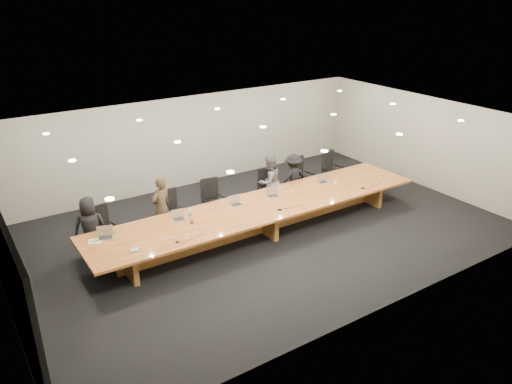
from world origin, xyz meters
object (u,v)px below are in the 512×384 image
Objects in this scene: laptop_e at (324,179)px; mic_right at (363,188)px; water_bottle at (190,215)px; av_box at (134,250)px; laptop_b at (179,215)px; person_d at (293,178)px; laptop_a at (105,233)px; chair_left at (171,213)px; chair_mid_right at (268,188)px; chair_right at (303,177)px; paper_cup_far at (336,183)px; person_c at (269,182)px; person_b at (161,207)px; laptop_c at (237,201)px; person_a at (90,228)px; chair_mid_left at (213,200)px; conference_table at (263,213)px; chair_far_left at (104,230)px; paper_cup_near at (291,192)px; mic_center at (280,209)px; laptop_d at (273,192)px; mic_left at (177,242)px; amber_mug at (192,222)px; chair_far_right at (333,170)px.

mic_right is (0.61, -0.91, -0.10)m from laptop_e.
av_box is (-1.65, -0.71, -0.10)m from water_bottle.
laptop_b is at bearing 153.77° from water_bottle.
laptop_a is at bearing 7.01° from person_d.
chair_left reaches higher than laptop_e.
laptop_e is at bearing -20.96° from chair_mid_right.
chair_right is at bearing 13.45° from water_bottle.
laptop_a is 6.15m from laptop_e.
mic_right is (0.41, -0.64, -0.03)m from paper_cup_far.
person_b is at bearing -8.48° from person_c.
laptop_b is at bearing -177.30° from laptop_c.
person_c is 3.25m from laptop_b.
person_a is 7.62× the size of av_box.
mic_right is at bearing -54.88° from laptop_e.
laptop_c is 1.02× the size of laptop_e.
water_bottle is (-1.18, -1.03, 0.29)m from chair_mid_left.
av_box is at bearing -172.84° from conference_table.
person_c reaches higher than chair_far_left.
mic_right is (6.76, -0.99, -0.12)m from laptop_a.
chair_mid_left is 3.28m from person_a.
paper_cup_near is at bearing 156.69° from mic_right.
mic_center is at bearing -68.69° from conference_table.
laptop_e is (2.99, -0.97, 0.29)m from chair_mid_left.
person_c reaches higher than paper_cup_far.
laptop_d is (2.65, -0.09, 0.01)m from laptop_b.
water_bottle is (2.10, -0.87, 0.13)m from person_a.
paper_cup_far is (6.16, -1.12, 0.22)m from chair_far_left.
conference_table is 1.10m from paper_cup_near.
laptop_b is at bearing 159.53° from mic_center.
chair_far_left reaches higher than mic_right.
conference_table is at bearing -114.80° from chair_mid_right.
chair_right is 3.88× the size of laptop_d.
laptop_c is at bearing 175.02° from paper_cup_near.
laptop_a is 6.83m from mic_right.
laptop_a is 1.71× the size of av_box.
chair_far_left reaches higher than mic_left.
mic_left is (-1.92, -1.90, 0.19)m from chair_mid_left.
person_b reaches higher than chair_mid_left.
chair_far_left is 5.98m from chair_right.
laptop_d is 3.61× the size of amber_mug.
person_b is at bearing 110.66° from water_bottle.
person_c is at bearing -62.37° from chair_mid_right.
av_box is 3.72m from mic_center.
chair_mid_right is 1.28m from chair_right.
laptop_c is (-4.01, -0.89, 0.27)m from chair_far_right.
chair_far_left is 0.82× the size of person_d.
person_a is 11.13× the size of mic_center.
chair_mid_right reaches higher than laptop_a.
chair_right is at bearing 24.72° from laptop_a.
chair_left reaches higher than laptop_c.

